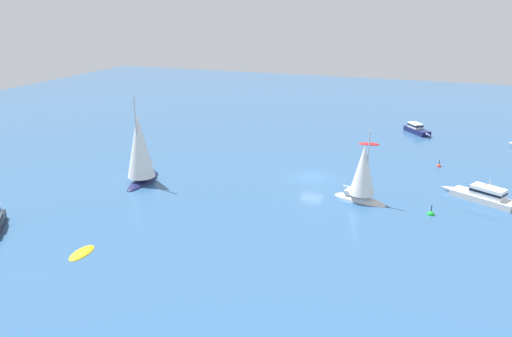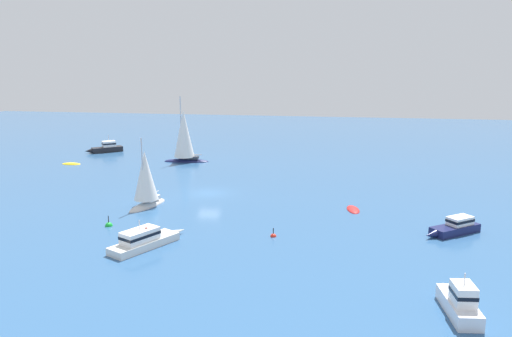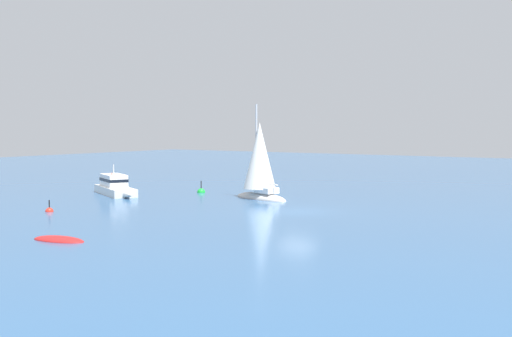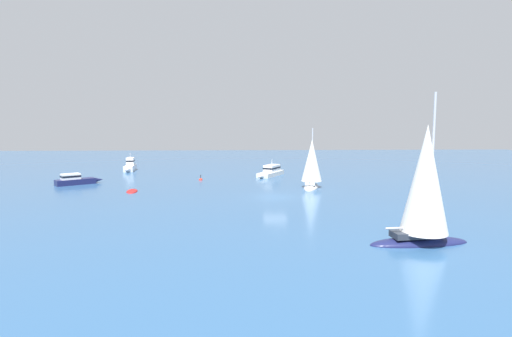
# 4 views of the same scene
# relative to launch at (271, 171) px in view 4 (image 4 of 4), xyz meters

# --- Properties ---
(ground_plane) EXTENTS (160.00, 160.00, 0.00)m
(ground_plane) POSITION_rel_launch_xyz_m (-0.95, -17.80, -0.67)
(ground_plane) COLOR #2D5684
(launch) EXTENTS (4.80, 7.39, 2.44)m
(launch) POSITION_rel_launch_xyz_m (0.00, 0.00, 0.00)
(launch) COLOR silver
(launch) RESTS_ON ground
(cabin_cruiser) EXTENTS (1.98, 5.87, 2.90)m
(cabin_cruiser) POSITION_rel_launch_xyz_m (-23.09, 7.76, 0.12)
(cabin_cruiser) COLOR white
(cabin_cruiser) RESTS_ON ground
(ketch) EXTENTS (3.23, 5.84, 7.79)m
(ketch) POSITION_rel_launch_xyz_m (4.10, -11.53, 1.91)
(ketch) COLOR silver
(ketch) RESTS_ON ground
(sailboat) EXTENTS (6.80, 3.26, 10.16)m
(sailboat) POSITION_rel_launch_xyz_m (7.03, -35.14, 2.92)
(sailboat) COLOR #191E4C
(sailboat) RESTS_ON ground
(skiff) EXTENTS (1.68, 3.14, 0.46)m
(skiff) POSITION_rel_launch_xyz_m (-17.19, -13.65, -0.67)
(skiff) COLOR #B21E1E
(skiff) RESTS_ON ground
(powerboat) EXTENTS (5.40, 4.53, 1.46)m
(powerboat) POSITION_rel_launch_xyz_m (-25.94, -7.69, -0.08)
(powerboat) COLOR #191E4C
(powerboat) RESTS_ON ground
(channel_buoy) EXTENTS (0.69, 0.69, 1.32)m
(channel_buoy) POSITION_rel_launch_xyz_m (5.28, -4.78, -0.66)
(channel_buoy) COLOR green
(channel_buoy) RESTS_ON ground
(mooring_buoy) EXTENTS (0.54, 0.54, 1.03)m
(mooring_buoy) POSITION_rel_launch_xyz_m (-10.15, -4.29, -0.66)
(mooring_buoy) COLOR red
(mooring_buoy) RESTS_ON ground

